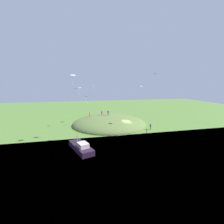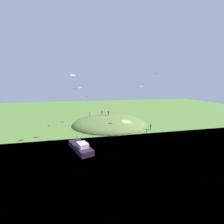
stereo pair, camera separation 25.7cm
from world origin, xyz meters
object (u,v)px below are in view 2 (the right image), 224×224
Objects in this scene: kite_6 at (73,76)px; mooring_post at (147,131)px; person_walking_path at (151,126)px; kite_3 at (93,86)px; kite_5 at (141,87)px; kite_2 at (156,74)px; person_watching_kites at (108,112)px; person_with_child at (102,112)px; kite_4 at (113,69)px; boat_on_lake at (81,147)px; kite_7 at (87,98)px; person_near_shore at (90,113)px; kite_0 at (80,88)px; kite_1 at (76,89)px.

kite_6 reaches higher than mooring_post.
kite_3 reaches higher than person_walking_path.
person_walking_path is 1.00× the size of kite_5.
kite_2 is 1.06× the size of mooring_post.
mooring_post is at bearing -173.20° from person_walking_path.
kite_3 reaches higher than mooring_post.
person_walking_path is (-9.01, -10.39, -2.86)m from person_watching_kites.
kite_4 is (-3.54, -2.84, 13.40)m from person_with_child.
kite_7 reaches higher than boat_on_lake.
boat_on_lake is 25.88m from kite_2.
mooring_post is at bearing -84.63° from kite_6.
kite_2 is at bearing 51.07° from person_near_shore.
kite_7 is 18.31m from mooring_post.
person_with_child is at bearing 38.67° from kite_4.
kite_0 is 1.53× the size of kite_1.
kite_2 is 15.13m from kite_5.
kite_0 is 5.96m from kite_3.
person_near_shore is at bearing -17.12° from kite_1.
kite_0 reaches higher than person_watching_kites.
boat_on_lake is at bearing 98.86° from person_watching_kites.
person_near_shore is (2.04, 5.71, -0.58)m from person_watching_kites.
person_watching_kites is 0.78× the size of kite_6.
kite_3 is at bearing -19.64° from kite_6.
kite_2 is 0.60× the size of kite_6.
kite_4 reaches higher than kite_5.
kite_3 is (22.64, -5.15, 11.62)m from boat_on_lake.
kite_6 reaches higher than kite_3.
kite_6 is (5.45, 0.99, 13.96)m from boat_on_lake.
kite_7 is (-5.31, 18.20, 8.83)m from person_walking_path.
person_watching_kites is at bearing -28.60° from kite_7.
kite_2 reaches higher than kite_3.
kite_2 is at bearing -79.78° from kite_7.
mooring_post is at bearing 162.70° from kite_5.
kite_0 is at bearing 7.04° from person_with_child.
kite_6 is at bearing 97.27° from kite_2.
person_near_shore is 0.70× the size of kite_0.
kite_2 is 0.98× the size of kite_4.
person_walking_path is 1.31× the size of kite_2.
boat_on_lake reaches higher than person_walking_path.
person_near_shore is at bearing -17.02° from kite_6.
kite_1 is at bearing 173.83° from kite_0.
kite_2 reaches higher than person_watching_kites.
kite_0 is 11.36m from kite_4.
kite_4 is at bearing 115.75° from kite_5.
kite_7 is (-17.73, 20.39, -1.95)m from kite_5.
kite_5 reaches higher than boat_on_lake.
person_watching_kites is at bearing 105.13° from kite_5.
kite_0 is at bearing 133.09° from kite_3.
mooring_post is (-11.43, -16.52, -10.93)m from kite_0.
person_watching_kites is 1.28× the size of kite_4.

